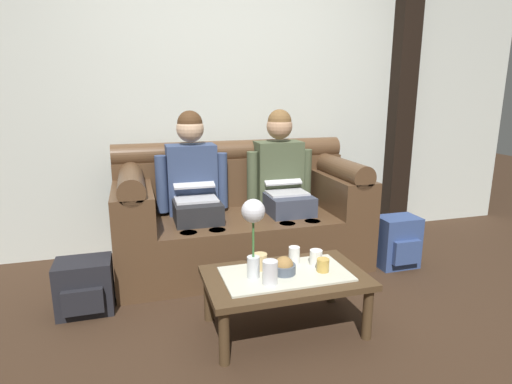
% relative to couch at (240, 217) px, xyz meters
% --- Properties ---
extents(ground_plane, '(14.00, 14.00, 0.00)m').
position_rel_couch_xyz_m(ground_plane, '(0.00, -1.17, -0.38)').
color(ground_plane, '#382619').
extents(back_wall_patterned, '(6.00, 0.12, 2.90)m').
position_rel_couch_xyz_m(back_wall_patterned, '(0.00, 0.53, 1.07)').
color(back_wall_patterned, silver).
rests_on(back_wall_patterned, ground_plane).
extents(timber_pillar, '(0.20, 0.20, 2.90)m').
position_rel_couch_xyz_m(timber_pillar, '(1.71, 0.41, 1.07)').
color(timber_pillar, black).
rests_on(timber_pillar, ground_plane).
extents(couch, '(1.91, 0.88, 0.96)m').
position_rel_couch_xyz_m(couch, '(0.00, 0.00, 0.00)').
color(couch, '#513823').
rests_on(couch, ground_plane).
extents(person_left, '(0.56, 0.67, 1.22)m').
position_rel_couch_xyz_m(person_left, '(-0.36, -0.00, 0.28)').
color(person_left, '#232326').
rests_on(person_left, ground_plane).
extents(person_right, '(0.56, 0.67, 1.22)m').
position_rel_couch_xyz_m(person_right, '(0.36, -0.00, 0.28)').
color(person_right, '#383D4C').
rests_on(person_right, ground_plane).
extents(coffee_table, '(0.92, 0.55, 0.35)m').
position_rel_couch_xyz_m(coffee_table, '(0.00, -1.06, -0.08)').
color(coffee_table, '#47331E').
rests_on(coffee_table, ground_plane).
extents(flower_vase, '(0.13, 0.13, 0.45)m').
position_rel_couch_xyz_m(flower_vase, '(-0.19, -1.06, 0.29)').
color(flower_vase, silver).
rests_on(flower_vase, coffee_table).
extents(snack_bowl, '(0.13, 0.13, 0.11)m').
position_rel_couch_xyz_m(snack_bowl, '(-0.01, -1.06, 0.01)').
color(snack_bowl, '#4C5666').
rests_on(snack_bowl, coffee_table).
extents(cup_near_left, '(0.07, 0.07, 0.10)m').
position_rel_couch_xyz_m(cup_near_left, '(0.10, -0.93, 0.03)').
color(cup_near_left, white).
rests_on(cup_near_left, coffee_table).
extents(cup_near_right, '(0.08, 0.08, 0.09)m').
position_rel_couch_xyz_m(cup_near_right, '(-0.12, -0.96, 0.02)').
color(cup_near_right, '#DBB77A').
rests_on(cup_near_right, coffee_table).
extents(cup_far_center, '(0.08, 0.08, 0.13)m').
position_rel_couch_xyz_m(cup_far_center, '(-0.13, -1.16, 0.04)').
color(cup_far_center, silver).
rests_on(cup_far_center, coffee_table).
extents(cup_far_left, '(0.07, 0.07, 0.08)m').
position_rel_couch_xyz_m(cup_far_left, '(0.21, -1.09, 0.01)').
color(cup_far_left, gold).
rests_on(cup_far_left, coffee_table).
extents(cup_far_right, '(0.08, 0.08, 0.09)m').
position_rel_couch_xyz_m(cup_far_right, '(0.22, -0.99, 0.02)').
color(cup_far_right, white).
rests_on(cup_far_right, coffee_table).
extents(backpack_left, '(0.34, 0.29, 0.34)m').
position_rel_couch_xyz_m(backpack_left, '(-1.14, -0.51, -0.21)').
color(backpack_left, black).
rests_on(backpack_left, ground_plane).
extents(backpack_right, '(0.32, 0.26, 0.41)m').
position_rel_couch_xyz_m(backpack_right, '(1.17, -0.45, -0.18)').
color(backpack_right, '#33477A').
rests_on(backpack_right, ground_plane).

